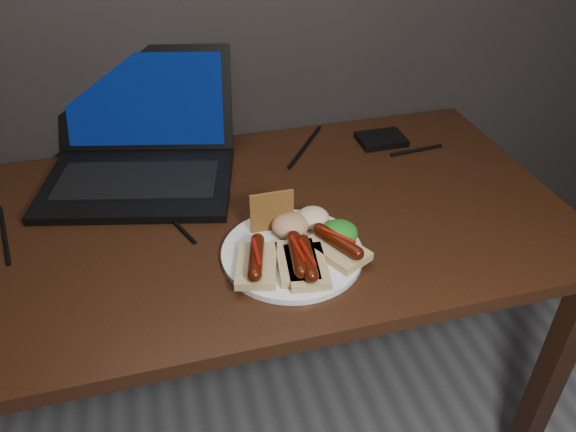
% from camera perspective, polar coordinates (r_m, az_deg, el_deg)
% --- Properties ---
extents(desk, '(1.40, 0.70, 0.75)m').
position_cam_1_polar(desk, '(1.21, -5.75, -3.62)').
color(desk, black).
rests_on(desk, ground).
extents(laptop, '(0.48, 0.45, 0.25)m').
position_cam_1_polar(laptop, '(1.31, -14.79, 6.17)').
color(laptop, black).
rests_on(laptop, desk).
extents(hard_drive, '(0.11, 0.08, 0.02)m').
position_cam_1_polar(hard_drive, '(1.43, 9.47, 7.69)').
color(hard_drive, black).
rests_on(hard_drive, desk).
extents(desk_cables, '(1.02, 0.40, 0.01)m').
position_cam_1_polar(desk_cables, '(1.25, -6.19, 3.19)').
color(desk_cables, black).
rests_on(desk_cables, desk).
extents(plate, '(0.34, 0.34, 0.01)m').
position_cam_1_polar(plate, '(1.05, 0.43, -3.77)').
color(plate, silver).
rests_on(plate, desk).
extents(bread_sausage_left, '(0.10, 0.13, 0.04)m').
position_cam_1_polar(bread_sausage_left, '(0.99, -3.23, -4.67)').
color(bread_sausage_left, '#D3BC7C').
rests_on(bread_sausage_left, plate).
extents(bread_sausage_center, '(0.09, 0.12, 0.04)m').
position_cam_1_polar(bread_sausage_center, '(1.00, 0.95, -4.35)').
color(bread_sausage_center, '#D3BC7C').
rests_on(bread_sausage_center, plate).
extents(bread_sausage_right, '(0.11, 0.13, 0.04)m').
position_cam_1_polar(bread_sausage_right, '(1.03, 5.04, -3.05)').
color(bread_sausage_right, '#D3BC7C').
rests_on(bread_sausage_right, plate).
extents(bread_sausage_extra, '(0.08, 0.12, 0.04)m').
position_cam_1_polar(bread_sausage_extra, '(0.99, 1.92, -4.79)').
color(bread_sausage_extra, '#D3BC7C').
rests_on(bread_sausage_extra, plate).
extents(crispbread, '(0.09, 0.01, 0.08)m').
position_cam_1_polar(crispbread, '(1.07, -1.65, 0.47)').
color(crispbread, brown).
rests_on(crispbread, plate).
extents(salad_greens, '(0.07, 0.07, 0.04)m').
position_cam_1_polar(salad_greens, '(1.06, 5.24, -1.69)').
color(salad_greens, '#195B12').
rests_on(salad_greens, plate).
extents(salsa_mound, '(0.07, 0.07, 0.04)m').
position_cam_1_polar(salsa_mound, '(1.07, 0.22, -0.95)').
color(salsa_mound, '#9B270F').
rests_on(salsa_mound, plate).
extents(coleslaw_mound, '(0.06, 0.06, 0.04)m').
position_cam_1_polar(coleslaw_mound, '(1.10, 2.54, -0.16)').
color(coleslaw_mound, silver).
rests_on(coleslaw_mound, plate).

